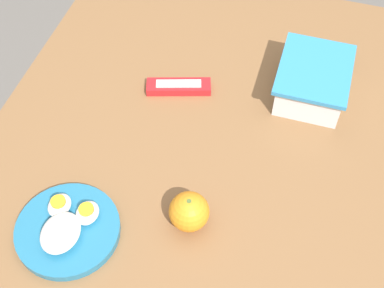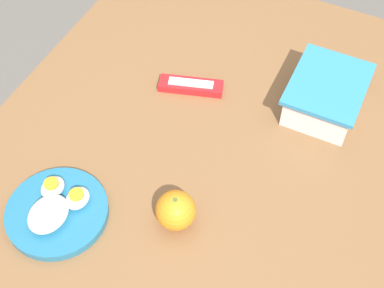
{
  "view_description": "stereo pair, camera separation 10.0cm",
  "coord_description": "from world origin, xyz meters",
  "px_view_note": "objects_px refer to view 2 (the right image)",
  "views": [
    {
      "loc": [
        0.64,
        0.19,
        1.61
      ],
      "look_at": [
        0.01,
        0.0,
        0.75
      ],
      "focal_mm": 50.0,
      "sensor_mm": 36.0,
      "label": 1
    },
    {
      "loc": [
        0.6,
        0.29,
        1.61
      ],
      "look_at": [
        0.01,
        0.0,
        0.75
      ],
      "focal_mm": 50.0,
      "sensor_mm": 36.0,
      "label": 2
    }
  ],
  "objects_px": {
    "food_container": "(325,97)",
    "orange_fruit": "(176,210)",
    "rice_plate": "(56,210)",
    "candy_bar": "(191,86)"
  },
  "relations": [
    {
      "from": "food_container",
      "to": "orange_fruit",
      "type": "bearing_deg",
      "value": -22.91
    },
    {
      "from": "food_container",
      "to": "rice_plate",
      "type": "height_order",
      "value": "food_container"
    },
    {
      "from": "candy_bar",
      "to": "food_container",
      "type": "bearing_deg",
      "value": 104.39
    },
    {
      "from": "orange_fruit",
      "to": "food_container",
      "type": "bearing_deg",
      "value": 157.09
    },
    {
      "from": "rice_plate",
      "to": "candy_bar",
      "type": "height_order",
      "value": "rice_plate"
    },
    {
      "from": "orange_fruit",
      "to": "candy_bar",
      "type": "xyz_separation_m",
      "value": [
        -0.32,
        -0.12,
        -0.03
      ]
    },
    {
      "from": "food_container",
      "to": "orange_fruit",
      "type": "height_order",
      "value": "food_container"
    },
    {
      "from": "rice_plate",
      "to": "food_container",
      "type": "bearing_deg",
      "value": 141.92
    },
    {
      "from": "orange_fruit",
      "to": "rice_plate",
      "type": "xyz_separation_m",
      "value": [
        0.09,
        -0.21,
        -0.02
      ]
    },
    {
      "from": "rice_plate",
      "to": "orange_fruit",
      "type": "bearing_deg",
      "value": 112.4
    }
  ]
}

